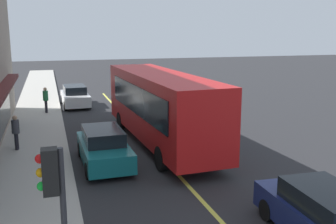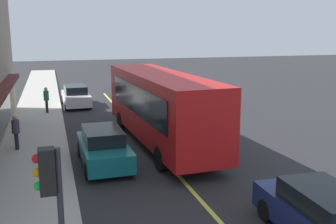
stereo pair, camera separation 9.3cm
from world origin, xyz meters
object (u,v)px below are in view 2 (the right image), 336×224
Objects in this scene: car_teal at (103,147)px; car_navy at (322,216)px; bus at (160,105)px; traffic_light at (51,189)px; car_white at (76,96)px; pedestrian_mid_block at (46,97)px; pedestrian_near_storefront at (16,129)px.

car_navy is at bearing -149.29° from car_teal.
bus reaches higher than car_navy.
traffic_light is 0.74× the size of car_teal.
car_navy is (-10.06, -1.60, -1.24)m from bus.
traffic_light is 0.73× the size of car_white.
car_navy and car_white have the same top height.
pedestrian_mid_block is at bearing 31.22° from bus.
pedestrian_mid_block is at bearing 20.19° from car_navy.
pedestrian_mid_block is 8.33m from pedestrian_near_storefront.
traffic_light is 8.82m from car_teal.
car_white is 2.56× the size of pedestrian_mid_block.
car_teal is 4.57m from pedestrian_near_storefront.
car_navy is 13.46m from pedestrian_near_storefront.
bus reaches higher than car_teal.
bus is 11.92m from car_white.
bus is at bearing 9.04° from car_navy.
pedestrian_near_storefront is at bearing 162.67° from car_white.
car_white is at bearing -17.33° from pedestrian_near_storefront.
bus is at bearing -94.91° from pedestrian_near_storefront.
pedestrian_mid_block is (19.41, 0.22, -1.36)m from traffic_light.
pedestrian_mid_block is at bearing 141.53° from car_white.
pedestrian_near_storefront is at bearing 170.93° from pedestrian_mid_block.
pedestrian_near_storefront is (-10.83, 3.38, 0.36)m from car_white.
bus reaches higher than pedestrian_near_storefront.
car_teal and car_navy have the same top height.
car_teal is at bearing -179.10° from car_white.
pedestrian_mid_block is at bearing 0.64° from traffic_light.
pedestrian_mid_block is (18.86, 6.94, 0.43)m from car_navy.
car_navy is at bearing -159.81° from pedestrian_mid_block.
car_teal is 2.55× the size of pedestrian_mid_block.
car_navy is (0.55, -6.72, -1.79)m from traffic_light.
bus is 3.98m from car_teal.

